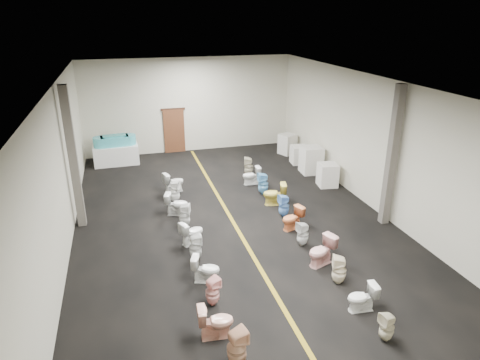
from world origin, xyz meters
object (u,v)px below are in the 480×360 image
(toilet_left_2, at_px, (216,322))
(toilet_right_9, at_px, (251,176))
(bathtub, at_px, (115,141))
(toilet_right_6, at_px, (284,206))
(display_table, at_px, (116,155))
(toilet_left_8, at_px, (177,204))
(toilet_left_1, at_px, (237,348))
(toilet_left_9, at_px, (174,192))
(toilet_right_7, at_px, (275,194))
(toilet_left_7, at_px, (184,215))
(toilet_left_5, at_px, (195,247))
(toilet_right_5, at_px, (292,218))
(toilet_left_6, at_px, (192,232))
(toilet_right_8, at_px, (263,184))
(appliance_crate_d, at_px, (287,144))
(toilet_left_4, at_px, (206,269))
(toilet_left_3, at_px, (213,292))
(appliance_crate_b, at_px, (311,160))
(appliance_crate_c, at_px, (299,155))
(toilet_right_4, at_px, (303,234))
(toilet_left_10, at_px, (174,182))
(toilet_right_1, at_px, (362,298))
(toilet_right_2, at_px, (339,270))
(toilet_right_3, at_px, (322,251))
(toilet_right_0, at_px, (387,327))
(appliance_crate_a, at_px, (328,175))

(toilet_left_2, distance_m, toilet_right_9, 8.70)
(bathtub, bearing_deg, toilet_right_6, -57.88)
(display_table, distance_m, toilet_left_8, 6.27)
(toilet_left_1, height_order, toilet_left_9, toilet_left_1)
(toilet_right_7, bearing_deg, toilet_left_7, -62.71)
(bathtub, distance_m, toilet_left_5, 9.19)
(toilet_right_7, bearing_deg, toilet_right_5, 11.18)
(toilet_left_6, bearing_deg, toilet_right_8, -71.10)
(appliance_crate_d, xyz_separation_m, toilet_right_8, (-2.71, -4.38, -0.06))
(toilet_left_4, distance_m, toilet_left_6, 2.01)
(toilet_left_3, bearing_deg, appliance_crate_b, -62.94)
(appliance_crate_d, distance_m, toilet_left_9, 7.35)
(appliance_crate_b, height_order, appliance_crate_c, appliance_crate_b)
(bathtub, relative_size, toilet_right_6, 2.36)
(toilet_right_4, distance_m, toilet_right_9, 5.03)
(toilet_right_4, bearing_deg, toilet_right_8, 169.31)
(appliance_crate_b, distance_m, toilet_left_10, 5.95)
(toilet_left_2, bearing_deg, toilet_right_1, -86.50)
(toilet_left_2, xyz_separation_m, toilet_right_2, (3.42, 1.03, 0.01))
(appliance_crate_c, distance_m, toilet_right_1, 10.34)
(bathtub, bearing_deg, toilet_right_3, -67.51)
(toilet_left_5, height_order, toilet_right_2, toilet_right_2)
(toilet_right_2, xyz_separation_m, toilet_right_5, (-0.02, 3.04, -0.02))
(appliance_crate_b, xyz_separation_m, toilet_right_9, (-2.84, -0.57, -0.21))
(appliance_crate_b, xyz_separation_m, toilet_right_5, (-2.72, -4.57, -0.21))
(toilet_left_6, relative_size, toilet_left_9, 0.89)
(toilet_left_3, relative_size, toilet_left_10, 0.92)
(appliance_crate_b, distance_m, toilet_left_1, 11.21)
(display_table, bearing_deg, toilet_right_3, -62.60)
(toilet_left_7, xyz_separation_m, toilet_right_0, (3.26, -6.24, -0.05))
(toilet_right_4, xyz_separation_m, toilet_right_5, (0.10, 1.04, -0.01))
(toilet_right_7, height_order, toilet_right_8, toilet_right_8)
(appliance_crate_c, distance_m, toilet_left_10, 6.19)
(toilet_right_1, height_order, toilet_right_6, toilet_right_6)
(display_table, relative_size, toilet_left_2, 2.54)
(toilet_left_4, height_order, toilet_left_10, toilet_left_10)
(toilet_right_6, bearing_deg, toilet_left_4, -52.52)
(display_table, bearing_deg, toilet_left_2, -81.17)
(toilet_right_4, bearing_deg, toilet_right_2, -5.78)
(appliance_crate_d, bearing_deg, appliance_crate_c, -90.00)
(display_table, distance_m, appliance_crate_a, 9.42)
(appliance_crate_c, bearing_deg, toilet_left_3, -123.92)
(toilet_right_0, bearing_deg, toilet_left_4, -141.70)
(toilet_left_10, bearing_deg, toilet_right_4, -164.90)
(appliance_crate_b, relative_size, appliance_crate_d, 1.17)
(toilet_left_4, bearing_deg, toilet_left_5, 24.05)
(appliance_crate_a, height_order, appliance_crate_b, appliance_crate_b)
(toilet_left_6, xyz_separation_m, toilet_right_1, (3.23, -4.10, -0.02))
(toilet_left_2, xyz_separation_m, toilet_left_5, (0.13, 3.13, -0.00))
(appliance_crate_c, distance_m, toilet_right_0, 11.31)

